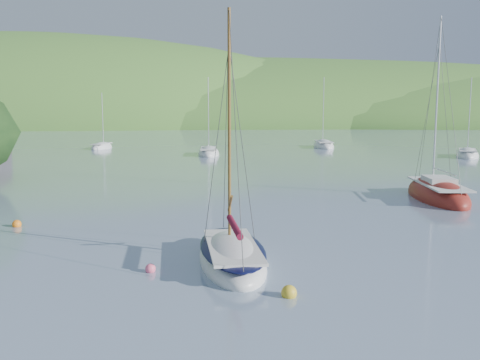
{
  "coord_description": "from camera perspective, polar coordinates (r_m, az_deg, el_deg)",
  "views": [
    {
      "loc": [
        -1.93,
        -16.92,
        5.97
      ],
      "look_at": [
        -0.5,
        8.0,
        2.49
      ],
      "focal_mm": 40.0,
      "sensor_mm": 36.0,
      "label": 1
    }
  ],
  "objects": [
    {
      "name": "ground",
      "position": [
        18.05,
        3.11,
        -11.38
      ],
      "size": [
        700.0,
        700.0,
        0.0
      ],
      "primitive_type": "plane",
      "color": "slate",
      "rests_on": "ground"
    },
    {
      "name": "shoreline_hills",
      "position": [
        189.6,
        -5.64,
        6.1
      ],
      "size": [
        690.0,
        135.0,
        56.0
      ],
      "color": "#38702A",
      "rests_on": "ground"
    },
    {
      "name": "daysailer_white",
      "position": [
        20.6,
        -0.86,
        -8.24
      ],
      "size": [
        2.94,
        6.86,
        10.3
      ],
      "rotation": [
        0.0,
        0.0,
        0.07
      ],
      "color": "white",
      "rests_on": "ground"
    },
    {
      "name": "sloop_red",
      "position": [
        36.76,
        20.3,
        -1.53
      ],
      "size": [
        3.73,
        8.77,
        12.63
      ],
      "rotation": [
        0.0,
        0.0,
        -0.1
      ],
      "color": "maroon",
      "rests_on": "ground"
    },
    {
      "name": "distant_sloop_a",
      "position": [
        65.22,
        -3.36,
        2.83
      ],
      "size": [
        2.55,
        7.17,
        10.23
      ],
      "rotation": [
        0.0,
        0.0,
        -0.0
      ],
      "color": "white",
      "rests_on": "ground"
    },
    {
      "name": "distant_sloop_b",
      "position": [
        77.84,
        8.9,
        3.58
      ],
      "size": [
        3.14,
        7.78,
        10.88
      ],
      "rotation": [
        0.0,
        0.0,
        -0.06
      ],
      "color": "white",
      "rests_on": "ground"
    },
    {
      "name": "distant_sloop_c",
      "position": [
        77.3,
        -14.52,
        3.38
      ],
      "size": [
        3.0,
        6.15,
        8.41
      ],
      "rotation": [
        0.0,
        0.0,
        -0.16
      ],
      "color": "white",
      "rests_on": "ground"
    },
    {
      "name": "distant_sloop_d",
      "position": [
        68.24,
        23.09,
        2.43
      ],
      "size": [
        5.16,
        7.43,
        10.04
      ],
      "rotation": [
        0.0,
        0.0,
        -0.43
      ],
      "color": "white",
      "rests_on": "ground"
    },
    {
      "name": "mooring_buoys",
      "position": [
        21.01,
        -9.81,
        -8.34
      ],
      "size": [
        12.54,
        11.0,
        0.5
      ],
      "color": "gold",
      "rests_on": "ground"
    }
  ]
}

